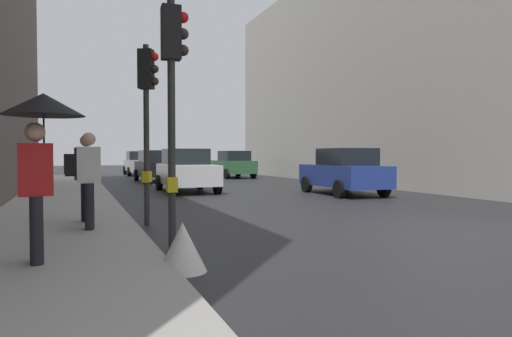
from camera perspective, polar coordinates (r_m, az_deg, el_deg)
name	(u,v)px	position (r m, az deg, el deg)	size (l,w,h in m)	color
ground_plane	(454,231)	(10.01, 23.31, -7.18)	(120.00, 120.00, 0.00)	#28282B
sidewalk_kerb	(62,210)	(13.10, -22.97, -4.74)	(2.96, 40.00, 0.16)	#A8A5A0
building_facade_right	(463,69)	(26.73, 24.29, 11.17)	(12.00, 33.17, 11.94)	#B2ADA3
traffic_light_near_left	(173,79)	(7.51, -10.29, 10.93)	(0.44, 0.25, 3.97)	#2D2D2D
traffic_light_near_right	(147,101)	(10.21, -13.35, 8.12)	(0.45, 0.36, 3.87)	#2D2D2D
car_blue_van	(344,172)	(17.81, 10.86, -0.37)	(2.17, 4.28, 1.76)	navy
car_dark_suv	(156,166)	(26.53, -12.32, 0.31)	(2.10, 4.24, 1.76)	black
car_green_estate	(233,164)	(30.16, -2.86, 0.52)	(2.12, 4.25, 1.76)	#2D6038
car_white_compact	(186,170)	(19.02, -8.62, -0.23)	(2.02, 4.20, 1.76)	silver
car_silver_hatchback	(139,163)	(34.96, -14.28, 0.64)	(2.06, 4.22, 1.76)	#BCBCC1
pedestrian_with_umbrella	(41,130)	(6.39, -25.12, 4.38)	(1.00, 1.00, 2.14)	black
pedestrian_with_black_backpack	(87,175)	(8.92, -20.29, -0.71)	(0.62, 0.36, 1.77)	black
pedestrian_with_grey_backpack	(84,173)	(9.92, -20.54, -0.48)	(0.66, 0.45, 1.77)	black
warning_sign_triangle	(182,247)	(6.13, -9.11, -9.60)	(0.64, 0.64, 0.65)	silver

